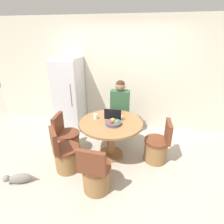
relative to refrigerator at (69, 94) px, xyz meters
The scene contains 13 objects.
ground_plane 2.01m from the refrigerator, 43.21° to the right, with size 12.00×12.00×0.00m, color #B2A899.
wall_back 1.44m from the refrigerator, 15.50° to the left, with size 7.00×0.06×2.60m.
refrigerator is the anchor object (origin of this frame).
dining_table 1.62m from the refrigerator, 39.35° to the right, with size 1.15×1.15×0.74m.
chair_right_side 2.39m from the refrigerator, 25.34° to the right, with size 0.44×0.44×0.81m.
chair_near_left_corner 1.73m from the refrigerator, 70.50° to the right, with size 0.51×0.51×0.81m.
chair_near_camera 2.29m from the refrigerator, 57.93° to the right, with size 0.44×0.45×0.81m.
chair_left_side 1.28m from the refrigerator, 70.96° to the right, with size 0.45×0.44×0.81m.
person_seated 1.31m from the refrigerator, ahead, with size 0.40×0.37×1.33m.
laptop 1.53m from the refrigerator, 35.08° to the right, with size 0.31×0.21×0.22m.
fruit_bowl 1.71m from the refrigerator, 40.60° to the right, with size 0.28×0.28×0.10m.
coffee_cup 1.32m from the refrigerator, 45.56° to the right, with size 0.07×0.07×0.10m.
cat 2.13m from the refrigerator, 92.21° to the right, with size 0.47×0.24×0.18m.
Camera 1 is at (0.46, -2.55, 2.18)m, focal length 28.00 mm.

